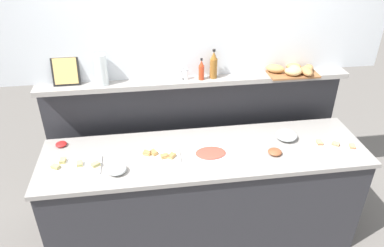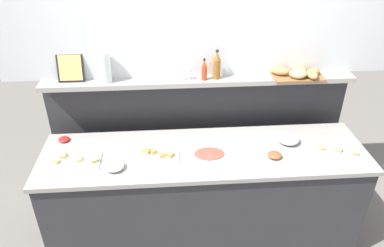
% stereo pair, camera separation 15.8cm
% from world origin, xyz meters
% --- Properties ---
extents(ground_plane, '(12.00, 12.00, 0.00)m').
position_xyz_m(ground_plane, '(0.00, 0.60, 0.00)').
color(ground_plane, slate).
extents(buffet_counter, '(2.45, 0.67, 0.89)m').
position_xyz_m(buffet_counter, '(0.00, 0.00, 0.45)').
color(buffet_counter, '#2D2D33').
rests_on(buffet_counter, ground_plane).
extents(back_ledge_unit, '(2.52, 0.22, 1.30)m').
position_xyz_m(back_ledge_unit, '(0.00, 0.51, 0.68)').
color(back_ledge_unit, '#2D2D33').
rests_on(back_ledge_unit, ground_plane).
extents(sandwich_platter_rear, '(0.37, 0.18, 0.04)m').
position_xyz_m(sandwich_platter_rear, '(-0.37, -0.02, 0.90)').
color(sandwich_platter_rear, white).
rests_on(sandwich_platter_rear, buffet_counter).
extents(sandwich_platter_side, '(0.33, 0.20, 0.04)m').
position_xyz_m(sandwich_platter_side, '(1.00, -0.08, 0.90)').
color(sandwich_platter_side, white).
rests_on(sandwich_platter_side, buffet_counter).
extents(sandwich_platter_front, '(0.36, 0.21, 0.04)m').
position_xyz_m(sandwich_platter_front, '(-0.95, -0.06, 0.90)').
color(sandwich_platter_front, white).
rests_on(sandwich_platter_front, buffet_counter).
extents(cold_cuts_platter, '(0.30, 0.24, 0.02)m').
position_xyz_m(cold_cuts_platter, '(0.03, -0.05, 0.90)').
color(cold_cuts_platter, white).
rests_on(cold_cuts_platter, buffet_counter).
extents(glass_bowl_large, '(0.17, 0.17, 0.07)m').
position_xyz_m(glass_bowl_large, '(0.66, 0.08, 0.92)').
color(glass_bowl_large, silver).
rests_on(glass_bowl_large, buffet_counter).
extents(glass_bowl_medium, '(0.14, 0.14, 0.05)m').
position_xyz_m(glass_bowl_medium, '(-0.65, -0.16, 0.92)').
color(glass_bowl_medium, silver).
rests_on(glass_bowl_medium, buffet_counter).
extents(condiment_bowl_teal, '(0.10, 0.10, 0.04)m').
position_xyz_m(condiment_bowl_teal, '(0.51, -0.10, 0.91)').
color(condiment_bowl_teal, brown).
rests_on(condiment_bowl_teal, buffet_counter).
extents(condiment_bowl_cream, '(0.09, 0.09, 0.03)m').
position_xyz_m(condiment_bowl_cream, '(-1.08, 0.23, 0.91)').
color(condiment_bowl_cream, red).
rests_on(condiment_bowl_cream, buffet_counter).
extents(vinegar_bottle_amber, '(0.06, 0.06, 0.24)m').
position_xyz_m(vinegar_bottle_amber, '(0.13, 0.44, 1.40)').
color(vinegar_bottle_amber, '#8E5B23').
rests_on(vinegar_bottle_amber, back_ledge_unit).
extents(hot_sauce_bottle, '(0.04, 0.04, 0.18)m').
position_xyz_m(hot_sauce_bottle, '(0.03, 0.42, 1.37)').
color(hot_sauce_bottle, red).
rests_on(hot_sauce_bottle, back_ledge_unit).
extents(salt_shaker, '(0.03, 0.03, 0.09)m').
position_xyz_m(salt_shaker, '(-0.13, 0.44, 1.34)').
color(salt_shaker, white).
rests_on(salt_shaker, back_ledge_unit).
extents(pepper_shaker, '(0.03, 0.03, 0.09)m').
position_xyz_m(pepper_shaker, '(-0.08, 0.44, 1.34)').
color(pepper_shaker, white).
rests_on(pepper_shaker, back_ledge_unit).
extents(bread_basket, '(0.43, 0.29, 0.08)m').
position_xyz_m(bread_basket, '(0.79, 0.41, 1.33)').
color(bread_basket, brown).
rests_on(bread_basket, back_ledge_unit).
extents(framed_picture, '(0.20, 0.07, 0.22)m').
position_xyz_m(framed_picture, '(-1.00, 0.48, 1.41)').
color(framed_picture, black).
rests_on(framed_picture, back_ledge_unit).
extents(water_carafe, '(0.09, 0.09, 0.24)m').
position_xyz_m(water_carafe, '(-0.73, 0.44, 1.42)').
color(water_carafe, silver).
rests_on(water_carafe, back_ledge_unit).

